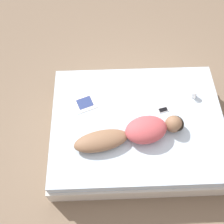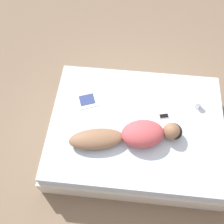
{
  "view_description": "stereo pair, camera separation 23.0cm",
  "coord_description": "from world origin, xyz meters",
  "px_view_note": "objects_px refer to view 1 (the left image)",
  "views": [
    {
      "loc": [
        1.55,
        -0.38,
        3.35
      ],
      "look_at": [
        -0.1,
        -0.32,
        0.52
      ],
      "focal_mm": 42.0,
      "sensor_mm": 36.0,
      "label": 1
    },
    {
      "loc": [
        1.54,
        -0.15,
        3.35
      ],
      "look_at": [
        -0.1,
        -0.32,
        0.52
      ],
      "focal_mm": 42.0,
      "sensor_mm": 36.0,
      "label": 2
    }
  ],
  "objects_px": {
    "person": "(136,132)",
    "open_magazine": "(82,96)",
    "coffee_mug": "(194,94)",
    "cell_phone": "(163,110)"
  },
  "relations": [
    {
      "from": "person",
      "to": "coffee_mug",
      "type": "xyz_separation_m",
      "value": [
        -0.55,
        0.8,
        -0.05
      ]
    },
    {
      "from": "cell_phone",
      "to": "coffee_mug",
      "type": "bearing_deg",
      "value": 101.15
    },
    {
      "from": "person",
      "to": "cell_phone",
      "type": "height_order",
      "value": "person"
    },
    {
      "from": "person",
      "to": "cell_phone",
      "type": "relative_size",
      "value": 9.41
    },
    {
      "from": "open_magazine",
      "to": "coffee_mug",
      "type": "relative_size",
      "value": 5.43
    },
    {
      "from": "open_magazine",
      "to": "coffee_mug",
      "type": "height_order",
      "value": "coffee_mug"
    },
    {
      "from": "coffee_mug",
      "to": "open_magazine",
      "type": "bearing_deg",
      "value": -92.27
    },
    {
      "from": "person",
      "to": "open_magazine",
      "type": "bearing_deg",
      "value": -143.61
    },
    {
      "from": "person",
      "to": "open_magazine",
      "type": "height_order",
      "value": "person"
    },
    {
      "from": "open_magazine",
      "to": "cell_phone",
      "type": "height_order",
      "value": "same"
    }
  ]
}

